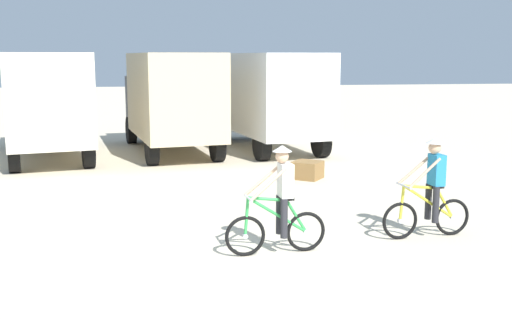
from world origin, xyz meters
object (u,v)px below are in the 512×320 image
object	(u,v)px
cyclist_cowboy_hat	(431,191)
cyclist_orange_shirt	(279,204)
box_truck_white_box	(268,96)
box_truck_tan_camper	(171,98)
box_truck_cream_rv	(46,100)
supply_crate	(307,170)

from	to	relation	value
cyclist_cowboy_hat	cyclist_orange_shirt	bearing A→B (deg)	-170.37
box_truck_white_box	cyclist_cowboy_hat	bearing A→B (deg)	-85.26
cyclist_orange_shirt	cyclist_cowboy_hat	size ratio (longest dim) A/B	1.00
box_truck_tan_camper	cyclist_cowboy_hat	world-z (taller)	box_truck_tan_camper
box_truck_cream_rv	box_truck_white_box	bearing A→B (deg)	6.40
box_truck_cream_rv	cyclist_cowboy_hat	world-z (taller)	box_truck_cream_rv
cyclist_cowboy_hat	box_truck_white_box	bearing A→B (deg)	94.74
box_truck_white_box	box_truck_cream_rv	bearing A→B (deg)	-173.60
box_truck_tan_camper	supply_crate	bearing A→B (deg)	-56.54
box_truck_cream_rv	box_truck_tan_camper	world-z (taller)	same
box_truck_cream_rv	box_truck_tan_camper	size ratio (longest dim) A/B	1.01
box_truck_white_box	cyclist_orange_shirt	bearing A→B (deg)	-99.53
box_truck_white_box	cyclist_cowboy_hat	size ratio (longest dim) A/B	3.87
supply_crate	box_truck_white_box	bearing A→B (deg)	90.71
cyclist_orange_shirt	supply_crate	size ratio (longest dim) A/B	2.54
box_truck_cream_rv	supply_crate	size ratio (longest dim) A/B	9.88
box_truck_tan_camper	cyclist_orange_shirt	xyz separation A→B (m)	(1.43, -11.37, -1.03)
box_truck_tan_camper	box_truck_white_box	distance (m)	3.39
box_truck_tan_camper	cyclist_cowboy_hat	bearing A→B (deg)	-68.42
cyclist_cowboy_hat	supply_crate	distance (m)	5.76
box_truck_tan_camper	box_truck_white_box	world-z (taller)	same
box_truck_white_box	cyclist_cowboy_hat	distance (m)	11.22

